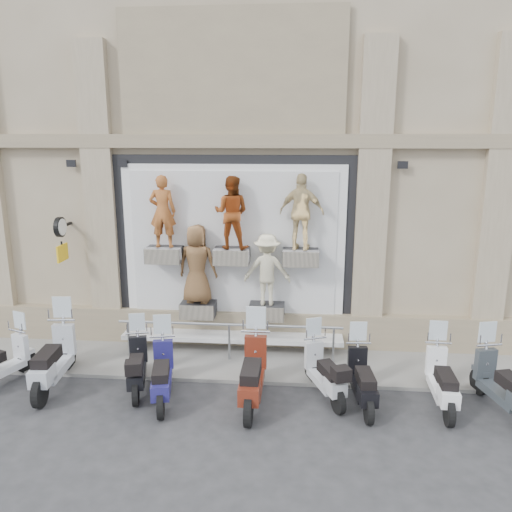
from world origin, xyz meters
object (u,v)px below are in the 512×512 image
object	(u,v)px
scooter_j	(504,374)
scooter_c	(52,348)
guard_rail	(229,343)
scooter_g	(325,363)
scooter_d	(136,357)
clock_sign_bracket	(61,233)
scooter_e	(162,363)
scooter_h	(363,369)
scooter_f	(253,362)
scooter_i	(443,370)

from	to	relation	value
scooter_j	scooter_c	bearing A→B (deg)	164.90
guard_rail	scooter_g	world-z (taller)	scooter_g
guard_rail	scooter_j	size ratio (longest dim) A/B	2.68
scooter_d	scooter_g	bearing A→B (deg)	-13.78
clock_sign_bracket	scooter_e	distance (m)	4.12
clock_sign_bracket	scooter_h	bearing A→B (deg)	-17.17
scooter_g	scooter_h	distance (m)	0.74
scooter_g	scooter_h	size ratio (longest dim) A/B	0.98
scooter_d	scooter_j	distance (m)	6.93
scooter_c	scooter_f	size ratio (longest dim) A/B	1.00
scooter_f	guard_rail	bearing A→B (deg)	112.07
scooter_i	scooter_j	distance (m)	1.06
scooter_d	scooter_f	world-z (taller)	scooter_f
scooter_e	scooter_d	bearing A→B (deg)	138.33
scooter_d	scooter_j	size ratio (longest dim) A/B	0.92
scooter_d	scooter_j	world-z (taller)	scooter_j
clock_sign_bracket	scooter_h	size ratio (longest dim) A/B	0.58
scooter_e	scooter_j	xyz separation A→B (m)	(6.32, 0.07, 0.01)
scooter_d	scooter_j	bearing A→B (deg)	-16.48
scooter_c	scooter_e	distance (m)	2.31
clock_sign_bracket	scooter_d	xyz separation A→B (m)	(2.23, -1.83, -2.10)
scooter_c	scooter_i	bearing A→B (deg)	-6.33
clock_sign_bracket	scooter_j	world-z (taller)	clock_sign_bracket
guard_rail	scooter_j	world-z (taller)	scooter_j
clock_sign_bracket	scooter_i	xyz separation A→B (m)	(8.11, -1.98, -2.06)
scooter_f	scooter_j	distance (m)	4.58
scooter_d	scooter_h	xyz separation A→B (m)	(4.40, -0.22, 0.02)
scooter_c	scooter_j	distance (m)	8.62
scooter_c	scooter_e	world-z (taller)	scooter_c
clock_sign_bracket	scooter_e	bearing A→B (deg)	-37.46
guard_rail	clock_sign_bracket	bearing A→B (deg)	173.16
guard_rail	scooter_c	bearing A→B (deg)	-157.12
scooter_i	scooter_e	bearing A→B (deg)	-175.33
scooter_e	scooter_g	size ratio (longest dim) A/B	1.06
scooter_i	guard_rail	bearing A→B (deg)	162.78
clock_sign_bracket	scooter_f	xyz separation A→B (m)	(4.58, -2.18, -1.95)
scooter_e	scooter_g	world-z (taller)	scooter_e
clock_sign_bracket	scooter_i	distance (m)	8.60
scooter_g	scooter_i	distance (m)	2.18
scooter_g	scooter_j	bearing A→B (deg)	-26.71
scooter_i	scooter_j	bearing A→B (deg)	-4.62
guard_rail	scooter_j	xyz separation A→B (m)	(5.26, -1.64, 0.30)
clock_sign_bracket	scooter_i	world-z (taller)	clock_sign_bracket
clock_sign_bracket	scooter_d	world-z (taller)	clock_sign_bracket
guard_rail	scooter_d	xyz separation A→B (m)	(-1.67, -1.36, 0.24)
scooter_c	scooter_e	size ratio (longest dim) A/B	1.12
scooter_j	scooter_h	bearing A→B (deg)	165.04
clock_sign_bracket	scooter_e	size ratio (longest dim) A/B	0.55
scooter_c	scooter_g	xyz separation A→B (m)	(5.39, 0.08, -0.14)
scooter_c	scooter_f	xyz separation A→B (m)	(4.03, -0.29, 0.00)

